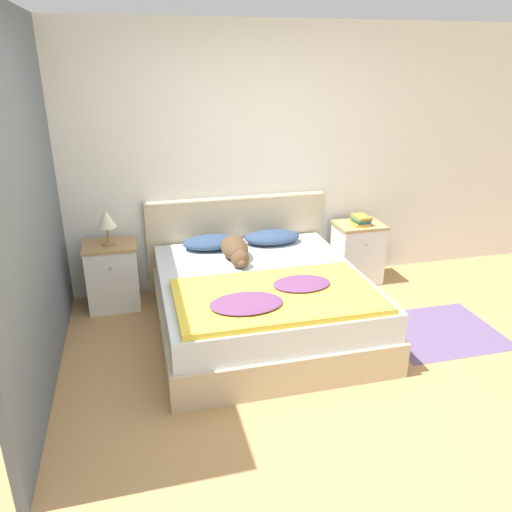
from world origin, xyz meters
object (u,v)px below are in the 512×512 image
book_stack (361,220)px  bed (261,303)px  nightstand_right (357,252)px  pillow_left (212,242)px  nightstand_left (113,275)px  pillow_right (272,237)px  table_lamp (106,220)px  dog (235,250)px

book_stack → bed: bearing=-149.0°
nightstand_right → pillow_left: (-1.54, -0.02, 0.26)m
nightstand_left → pillow_right: bearing=-0.8°
nightstand_right → book_stack: (-0.00, -0.02, 0.36)m
bed → pillow_left: pillow_left is taller
pillow_right → table_lamp: (-1.54, -0.00, 0.29)m
pillow_left → book_stack: size_ratio=2.51×
book_stack → table_lamp: (-2.48, -0.01, 0.19)m
nightstand_right → dog: 1.45m
bed → book_stack: bearing=31.0°
nightstand_right → book_stack: bearing=-92.8°
nightstand_left → pillow_left: bearing=-1.3°
nightstand_right → book_stack: size_ratio=2.86×
pillow_left → table_lamp: table_lamp is taller
nightstand_left → pillow_left: (0.94, -0.02, 0.26)m
bed → table_lamp: bearing=149.2°
nightstand_left → bed: bearing=-31.7°
nightstand_right → pillow_right: (-0.94, -0.02, 0.26)m
nightstand_left → pillow_right: (1.54, -0.02, 0.26)m
dog → nightstand_right: bearing=14.2°
nightstand_right → pillow_left: size_ratio=1.14×
bed → pillow_right: size_ratio=3.48×
dog → pillow_right: bearing=36.8°
bed → nightstand_left: 1.46m
dog → nightstand_left: bearing=162.5°
bed → book_stack: book_stack is taller
nightstand_left → pillow_left: size_ratio=1.14×
pillow_left → table_lamp: (-0.94, -0.00, 0.29)m
pillow_left → book_stack: book_stack is taller
pillow_right → book_stack: (0.94, 0.00, 0.10)m
nightstand_left → nightstand_right: bearing=0.0°
bed → nightstand_right: bearing=31.7°
book_stack → nightstand_left: bearing=179.5°
nightstand_right → pillow_right: size_ratio=1.14×
bed → dog: size_ratio=3.00×
nightstand_left → dog: 1.19m
nightstand_left → pillow_right: 1.56m
pillow_left → book_stack: 1.54m
pillow_left → table_lamp: size_ratio=1.72×
dog → table_lamp: table_lamp is taller
nightstand_right → pillow_right: bearing=-178.7°
dog → book_stack: 1.41m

